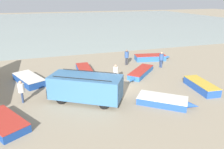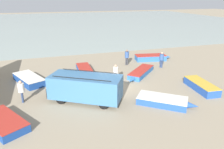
% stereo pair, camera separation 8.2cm
% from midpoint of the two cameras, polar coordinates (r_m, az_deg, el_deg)
% --- Properties ---
extents(ground_plane, '(200.00, 200.00, 0.00)m').
position_cam_midpoint_polar(ground_plane, '(19.29, -0.29, -3.27)').
color(ground_plane, gray).
extents(sea_water, '(120.00, 80.00, 0.01)m').
position_cam_midpoint_polar(sea_water, '(69.55, -13.49, 13.06)').
color(sea_water, '#99A89E').
rests_on(sea_water, ground_plane).
extents(parked_van, '(5.73, 4.64, 2.13)m').
position_cam_midpoint_polar(parked_van, '(16.56, -6.84, -3.25)').
color(parked_van, teal).
rests_on(parked_van, ground_plane).
extents(fishing_rowboat_0, '(4.24, 4.17, 0.52)m').
position_cam_midpoint_polar(fishing_rowboat_0, '(22.28, 7.57, 0.50)').
color(fishing_rowboat_0, '#2D66AD').
rests_on(fishing_rowboat_0, ground_plane).
extents(fishing_rowboat_1, '(1.43, 5.43, 0.53)m').
position_cam_midpoint_polar(fishing_rowboat_1, '(22.86, -6.98, 1.04)').
color(fishing_rowboat_1, '#234CA3').
rests_on(fishing_rowboat_1, ground_plane).
extents(fishing_rowboat_2, '(4.61, 2.10, 0.67)m').
position_cam_midpoint_polar(fishing_rowboat_2, '(27.73, 10.40, 4.38)').
color(fishing_rowboat_2, '#2D66AD').
rests_on(fishing_rowboat_2, ground_plane).
extents(fishing_rowboat_3, '(3.31, 4.34, 0.55)m').
position_cam_midpoint_polar(fishing_rowboat_3, '(15.29, -26.56, -10.96)').
color(fishing_rowboat_3, navy).
rests_on(fishing_rowboat_3, ground_plane).
extents(fishing_rowboat_4, '(3.05, 4.72, 0.65)m').
position_cam_midpoint_polar(fishing_rowboat_4, '(21.64, -20.93, -1.09)').
color(fishing_rowboat_4, navy).
rests_on(fishing_rowboat_4, ground_plane).
extents(fishing_rowboat_5, '(1.59, 4.36, 0.68)m').
position_cam_midpoint_polar(fishing_rowboat_5, '(20.25, 22.09, -2.62)').
color(fishing_rowboat_5, '#234CA3').
rests_on(fishing_rowboat_5, ground_plane).
extents(fishing_rowboat_6, '(4.06, 3.52, 0.54)m').
position_cam_midpoint_polar(fishing_rowboat_6, '(16.67, 13.48, -6.73)').
color(fishing_rowboat_6, '#234CA3').
rests_on(fishing_rowboat_6, ground_plane).
extents(fisherman_0, '(0.44, 0.44, 1.67)m').
position_cam_midpoint_polar(fisherman_0, '(20.09, 1.08, 0.75)').
color(fisherman_0, '#5B564C').
rests_on(fisherman_0, ground_plane).
extents(fisherman_1, '(0.47, 0.47, 1.78)m').
position_cam_midpoint_polar(fisherman_1, '(24.82, 12.91, 4.14)').
color(fisherman_1, navy).
rests_on(fisherman_1, ground_plane).
extents(fisherman_2, '(0.48, 0.48, 1.81)m').
position_cam_midpoint_polar(fisherman_2, '(25.21, 4.00, 4.88)').
color(fisherman_2, '#38383D').
rests_on(fisherman_2, ground_plane).
extents(fisherman_3, '(0.46, 0.46, 1.75)m').
position_cam_midpoint_polar(fisherman_3, '(17.53, -22.50, -3.61)').
color(fisherman_3, navy).
rests_on(fisherman_3, ground_plane).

